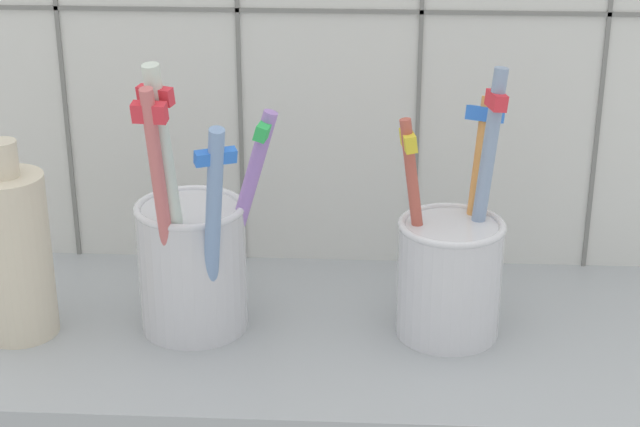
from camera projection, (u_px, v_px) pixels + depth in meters
counter_slab at (320, 342)px, 70.94cm from camera, size 64.00×22.00×2.00cm
toothbrush_cup_left at (192, 260)px, 68.51cm from camera, size 9.47×9.01×18.93cm
toothbrush_cup_right at (451, 271)px, 68.24cm from camera, size 7.03×8.11×17.67cm
ceramic_vase at (13, 253)px, 68.01cm from camera, size 4.89×4.89×13.27cm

